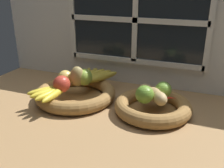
{
  "coord_description": "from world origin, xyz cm",
  "views": [
    {
      "loc": [
        32.88,
        -84.83,
        46.65
      ],
      "look_at": [
        -1.17,
        2.05,
        9.42
      ],
      "focal_mm": 40.89,
      "sensor_mm": 36.0,
      "label": 1
    }
  ],
  "objects_px": {
    "fruit_bowl_left": "(76,94)",
    "potato_small": "(160,99)",
    "fruit_bowl_right": "(153,107)",
    "lime_near": "(145,94)",
    "pear_brown": "(77,76)",
    "banana_bunch_back": "(95,76)",
    "banana_bunch_front": "(51,92)",
    "apple_green_back": "(84,77)",
    "potato_oblong": "(146,90)",
    "lime_far": "(163,90)",
    "chili_pepper": "(160,97)",
    "apple_golden_left": "(65,78)",
    "potato_large": "(154,94)",
    "potato_back": "(161,91)",
    "apple_red_front": "(62,84)"
  },
  "relations": [
    {
      "from": "banana_bunch_back",
      "to": "lime_far",
      "type": "relative_size",
      "value": 3.17
    },
    {
      "from": "banana_bunch_back",
      "to": "chili_pepper",
      "type": "bearing_deg",
      "value": -20.02
    },
    {
      "from": "fruit_bowl_left",
      "to": "lime_far",
      "type": "xyz_separation_m",
      "value": [
        0.36,
        0.04,
        0.06
      ]
    },
    {
      "from": "fruit_bowl_right",
      "to": "banana_bunch_front",
      "type": "bearing_deg",
      "value": -164.06
    },
    {
      "from": "fruit_bowl_right",
      "to": "potato_back",
      "type": "bearing_deg",
      "value": 65.56
    },
    {
      "from": "chili_pepper",
      "to": "lime_far",
      "type": "bearing_deg",
      "value": 64.1
    },
    {
      "from": "potato_back",
      "to": "lime_near",
      "type": "distance_m",
      "value": 0.09
    },
    {
      "from": "apple_red_front",
      "to": "potato_large",
      "type": "height_order",
      "value": "apple_red_front"
    },
    {
      "from": "apple_red_front",
      "to": "lime_near",
      "type": "xyz_separation_m",
      "value": [
        0.33,
        0.02,
        -0.0
      ]
    },
    {
      "from": "fruit_bowl_left",
      "to": "lime_near",
      "type": "xyz_separation_m",
      "value": [
        0.31,
        -0.04,
        0.06
      ]
    },
    {
      "from": "potato_large",
      "to": "potato_small",
      "type": "bearing_deg",
      "value": -45.0
    },
    {
      "from": "pear_brown",
      "to": "lime_near",
      "type": "distance_m",
      "value": 0.31
    },
    {
      "from": "pear_brown",
      "to": "potato_oblong",
      "type": "relative_size",
      "value": 1.11
    },
    {
      "from": "apple_green_back",
      "to": "lime_far",
      "type": "distance_m",
      "value": 0.34
    },
    {
      "from": "fruit_bowl_left",
      "to": "fruit_bowl_right",
      "type": "distance_m",
      "value": 0.33
    },
    {
      "from": "apple_green_back",
      "to": "potato_oblong",
      "type": "relative_size",
      "value": 0.91
    },
    {
      "from": "apple_green_back",
      "to": "potato_large",
      "type": "xyz_separation_m",
      "value": [
        0.31,
        -0.04,
        -0.01
      ]
    },
    {
      "from": "lime_far",
      "to": "potato_back",
      "type": "bearing_deg",
      "value": 152.74
    },
    {
      "from": "fruit_bowl_right",
      "to": "apple_golden_left",
      "type": "height_order",
      "value": "apple_golden_left"
    },
    {
      "from": "chili_pepper",
      "to": "potato_small",
      "type": "bearing_deg",
      "value": -92.39
    },
    {
      "from": "pear_brown",
      "to": "apple_red_front",
      "type": "bearing_deg",
      "value": -109.51
    },
    {
      "from": "banana_bunch_back",
      "to": "potato_large",
      "type": "height_order",
      "value": "potato_large"
    },
    {
      "from": "pear_brown",
      "to": "banana_bunch_back",
      "type": "height_order",
      "value": "pear_brown"
    },
    {
      "from": "banana_bunch_back",
      "to": "lime_near",
      "type": "distance_m",
      "value": 0.32
    },
    {
      "from": "fruit_bowl_left",
      "to": "potato_small",
      "type": "bearing_deg",
      "value": -4.87
    },
    {
      "from": "banana_bunch_back",
      "to": "fruit_bowl_right",
      "type": "bearing_deg",
      "value": -22.08
    },
    {
      "from": "fruit_bowl_left",
      "to": "banana_bunch_front",
      "type": "xyz_separation_m",
      "value": [
        -0.05,
        -0.11,
        0.04
      ]
    },
    {
      "from": "potato_small",
      "to": "lime_near",
      "type": "relative_size",
      "value": 1.0
    },
    {
      "from": "lime_near",
      "to": "apple_golden_left",
      "type": "bearing_deg",
      "value": 171.86
    },
    {
      "from": "fruit_bowl_right",
      "to": "pear_brown",
      "type": "xyz_separation_m",
      "value": [
        -0.33,
        0.02,
        0.07
      ]
    },
    {
      "from": "potato_back",
      "to": "apple_red_front",
      "type": "bearing_deg",
      "value": -164.71
    },
    {
      "from": "banana_bunch_back",
      "to": "potato_large",
      "type": "bearing_deg",
      "value": -22.08
    },
    {
      "from": "lime_far",
      "to": "chili_pepper",
      "type": "bearing_deg",
      "value": -100.58
    },
    {
      "from": "apple_green_back",
      "to": "fruit_bowl_left",
      "type": "bearing_deg",
      "value": -119.99
    },
    {
      "from": "banana_bunch_front",
      "to": "lime_near",
      "type": "xyz_separation_m",
      "value": [
        0.36,
        0.07,
        0.02
      ]
    },
    {
      "from": "apple_green_back",
      "to": "pear_brown",
      "type": "height_order",
      "value": "pear_brown"
    },
    {
      "from": "fruit_bowl_left",
      "to": "apple_golden_left",
      "type": "distance_m",
      "value": 0.08
    },
    {
      "from": "pear_brown",
      "to": "lime_far",
      "type": "xyz_separation_m",
      "value": [
        0.36,
        0.02,
        -0.01
      ]
    },
    {
      "from": "banana_bunch_front",
      "to": "lime_near",
      "type": "height_order",
      "value": "lime_near"
    },
    {
      "from": "lime_far",
      "to": "pear_brown",
      "type": "bearing_deg",
      "value": -176.9
    },
    {
      "from": "fruit_bowl_left",
      "to": "fruit_bowl_right",
      "type": "xyz_separation_m",
      "value": [
        0.33,
        0.0,
        0.0
      ]
    },
    {
      "from": "potato_small",
      "to": "apple_golden_left",
      "type": "bearing_deg",
      "value": 173.83
    },
    {
      "from": "potato_back",
      "to": "lime_near",
      "type": "bearing_deg",
      "value": -118.98
    },
    {
      "from": "apple_green_back",
      "to": "fruit_bowl_right",
      "type": "bearing_deg",
      "value": -7.36
    },
    {
      "from": "fruit_bowl_left",
      "to": "potato_small",
      "type": "relative_size",
      "value": 5.06
    },
    {
      "from": "pear_brown",
      "to": "potato_small",
      "type": "distance_m",
      "value": 0.37
    },
    {
      "from": "fruit_bowl_left",
      "to": "banana_bunch_back",
      "type": "xyz_separation_m",
      "value": [
        0.03,
        0.12,
        0.04
      ]
    },
    {
      "from": "pear_brown",
      "to": "banana_bunch_front",
      "type": "distance_m",
      "value": 0.14
    },
    {
      "from": "pear_brown",
      "to": "apple_green_back",
      "type": "bearing_deg",
      "value": 46.78
    },
    {
      "from": "potato_large",
      "to": "lime_far",
      "type": "height_order",
      "value": "lime_far"
    }
  ]
}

